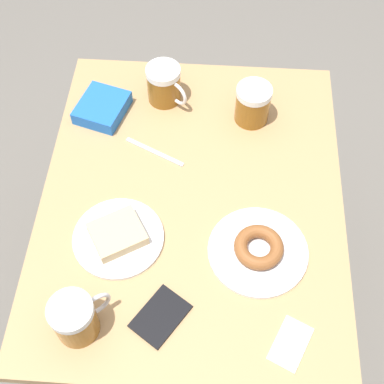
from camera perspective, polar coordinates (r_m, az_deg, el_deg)
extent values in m
plane|color=#666059|center=(2.04, 0.00, -11.73)|extent=(8.00, 8.00, 0.00)
cube|color=tan|center=(1.40, 0.00, -0.79)|extent=(0.78, 0.97, 0.03)
cylinder|color=black|center=(1.97, 11.09, 3.82)|extent=(0.04, 0.04, 0.70)
cylinder|color=black|center=(1.99, -9.23, 4.93)|extent=(0.04, 0.04, 0.70)
cylinder|color=silver|center=(1.33, -7.86, -4.86)|extent=(0.22, 0.22, 0.01)
cube|color=#D1B27F|center=(1.31, -7.96, -4.44)|extent=(0.16, 0.15, 0.03)
cylinder|color=silver|center=(1.31, 7.04, -6.29)|extent=(0.24, 0.24, 0.01)
torus|color=brown|center=(1.29, 7.13, -5.86)|extent=(0.12, 0.12, 0.03)
cylinder|color=#8C5619|center=(1.56, -3.01, 11.18)|extent=(0.10, 0.10, 0.10)
cylinder|color=white|center=(1.52, -3.11, 12.69)|extent=(0.10, 0.10, 0.02)
torus|color=silver|center=(1.53, -1.62, 10.46)|extent=(0.06, 0.06, 0.07)
cylinder|color=#8C5619|center=(1.21, -12.36, -13.22)|extent=(0.10, 0.10, 0.10)
cylinder|color=white|center=(1.16, -12.88, -12.22)|extent=(0.10, 0.10, 0.02)
torus|color=silver|center=(1.20, -10.23, -11.77)|extent=(0.06, 0.06, 0.07)
cylinder|color=#8C5619|center=(1.52, 6.46, 9.06)|extent=(0.10, 0.10, 0.10)
cylinder|color=white|center=(1.48, 6.67, 10.56)|extent=(0.10, 0.10, 0.02)
torus|color=silver|center=(1.55, 6.63, 10.73)|extent=(0.01, 0.07, 0.07)
cube|color=white|center=(1.23, 10.46, -15.62)|extent=(0.11, 0.13, 0.00)
cube|color=silver|center=(1.47, -4.01, 4.30)|extent=(0.17, 0.09, 0.00)
cube|color=black|center=(1.24, -3.39, -13.09)|extent=(0.14, 0.15, 0.01)
cube|color=blue|center=(1.57, -9.55, 8.86)|extent=(0.16, 0.17, 0.04)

